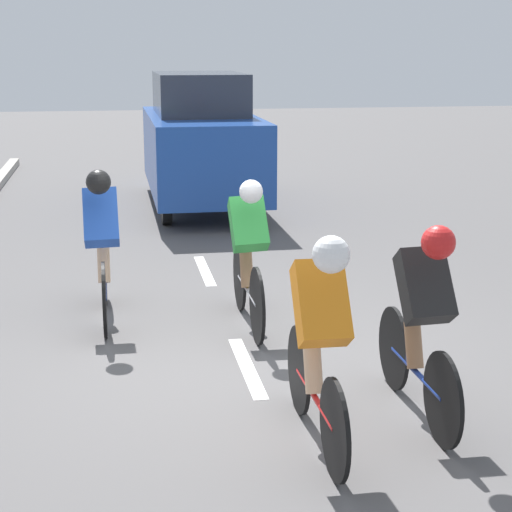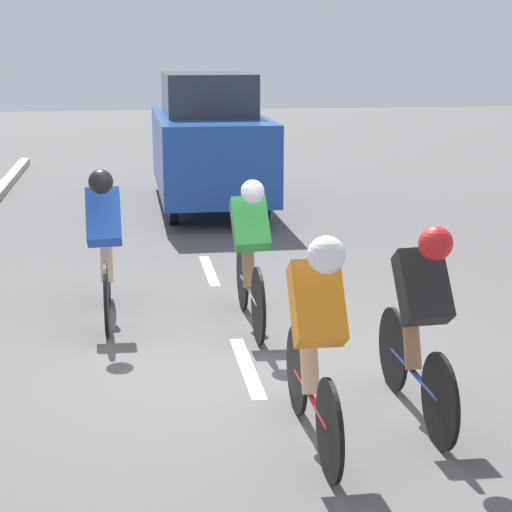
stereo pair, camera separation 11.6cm
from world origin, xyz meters
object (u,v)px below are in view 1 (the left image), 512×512
object	(u,v)px
cyclist_blue	(102,242)
support_car	(201,141)
cyclist_orange	(320,334)
cyclist_green	(248,251)
cyclist_black	(423,316)

from	to	relation	value
cyclist_blue	support_car	xyz separation A→B (m)	(-1.58, -5.98, 0.30)
cyclist_orange	cyclist_green	world-z (taller)	cyclist_orange
cyclist_blue	cyclist_green	bearing A→B (deg)	163.56
cyclist_black	cyclist_green	bearing A→B (deg)	-68.70
cyclist_orange	cyclist_black	distance (m)	0.88
cyclist_black	cyclist_blue	bearing A→B (deg)	-49.93
cyclist_orange	cyclist_green	bearing A→B (deg)	-88.79
cyclist_green	cyclist_black	bearing A→B (deg)	111.30
cyclist_orange	cyclist_black	xyz separation A→B (m)	(-0.82, -0.32, -0.02)
cyclist_green	cyclist_orange	bearing A→B (deg)	91.21
cyclist_orange	support_car	world-z (taller)	support_car
cyclist_orange	cyclist_blue	bearing A→B (deg)	-64.71
cyclist_black	cyclist_blue	world-z (taller)	cyclist_blue
cyclist_black	support_car	size ratio (longest dim) A/B	0.39
cyclist_blue	cyclist_black	bearing A→B (deg)	130.07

